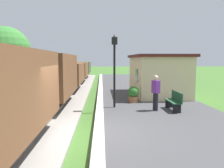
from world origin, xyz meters
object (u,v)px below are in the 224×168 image
freight_train (65,74)px  station_hut (157,75)px  bench_down_platform (139,81)px  lamp_post_near (114,58)px  tree_trackside_far (6,51)px  person_waiting (156,91)px  bench_near_hut (174,101)px  potted_planter (133,94)px

freight_train → station_hut: station_hut is taller
station_hut → bench_down_platform: 5.39m
station_hut → lamp_post_near: (-3.24, -4.16, 1.15)m
tree_trackside_far → freight_train: bearing=14.2°
bench_down_platform → person_waiting: size_ratio=0.88×
bench_near_hut → potted_planter: size_ratio=1.64×
lamp_post_near → bench_near_hut: bearing=-15.8°
potted_planter → lamp_post_near: (-1.17, -1.30, 2.08)m
station_hut → bench_near_hut: size_ratio=3.87×
freight_train → tree_trackside_far: size_ratio=6.37×
bench_near_hut → bench_down_platform: size_ratio=1.00×
person_waiting → tree_trackside_far: 11.83m
bench_near_hut → tree_trackside_far: tree_trackside_far is taller
potted_planter → bench_near_hut: bearing=-51.2°
bench_down_platform → tree_trackside_far: size_ratio=0.29×
bench_down_platform → potted_planter: potted_planter is taller
station_hut → lamp_post_near: lamp_post_near is taller
bench_near_hut → tree_trackside_far: 12.67m
person_waiting → potted_planter: 2.31m
bench_down_platform → lamp_post_near: bearing=-106.9°
potted_planter → bench_down_platform: bearing=78.2°
station_hut → freight_train: bearing=159.4°
station_hut → bench_near_hut: station_hut is taller
freight_train → lamp_post_near: lamp_post_near is taller
station_hut → person_waiting: 5.18m
station_hut → tree_trackside_far: size_ratio=1.13×
station_hut → bench_near_hut: 5.07m
freight_train → bench_down_platform: bearing=23.1°
person_waiting → tree_trackside_far: bearing=-56.6°
station_hut → tree_trackside_far: tree_trackside_far is taller
potted_planter → lamp_post_near: size_ratio=0.25×
station_hut → tree_trackside_far: 11.19m
freight_train → station_hut: 7.26m
bench_down_platform → tree_trackside_far: tree_trackside_far is taller
freight_train → person_waiting: 9.34m
bench_near_hut → person_waiting: person_waiting is taller
bench_near_hut → person_waiting: size_ratio=0.88×
tree_trackside_far → bench_near_hut: bearing=-31.4°
station_hut → bench_down_platform: (-0.38, 5.30, -0.93)m
station_hut → bench_down_platform: size_ratio=3.87×
potted_planter → tree_trackside_far: (-8.89, 4.36, 2.58)m
freight_train → tree_trackside_far: tree_trackside_far is taller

